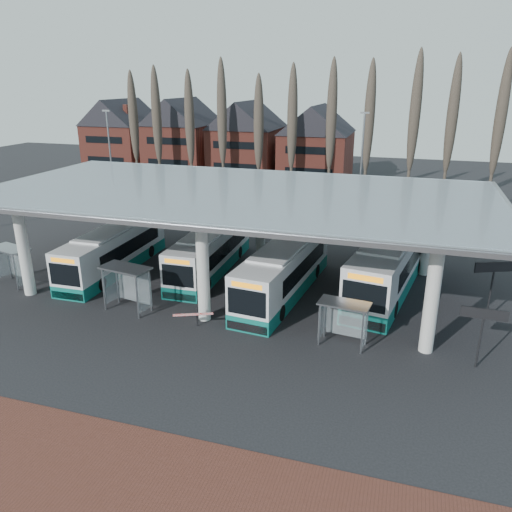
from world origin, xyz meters
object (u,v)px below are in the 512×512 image
(shelter_0, at_px, (13,257))
(shelter_2, at_px, (344,313))
(bus_3, at_px, (390,264))
(bus_1, at_px, (211,251))
(bus_2, at_px, (284,270))
(shelter_1, at_px, (128,278))
(bus_0, at_px, (115,250))

(shelter_0, bearing_deg, shelter_2, 10.09)
(bus_3, distance_m, shelter_0, 24.70)
(shelter_0, relative_size, shelter_2, 1.12)
(bus_3, xyz_separation_m, shelter_0, (-23.83, -6.51, 0.17))
(bus_1, height_order, shelter_2, bus_1)
(shelter_0, bearing_deg, bus_1, 42.32)
(bus_2, xyz_separation_m, shelter_2, (4.50, -5.49, 0.18))
(shelter_2, bearing_deg, bus_2, 136.29)
(shelter_1, height_order, shelter_2, shelter_1)
(bus_0, relative_size, bus_1, 1.01)
(bus_3, relative_size, shelter_1, 4.17)
(bus_2, distance_m, shelter_1, 9.61)
(bus_2, bearing_deg, shelter_1, -142.60)
(bus_1, xyz_separation_m, shelter_1, (-2.20, -7.39, 0.53))
(bus_0, relative_size, shelter_1, 3.57)
(shelter_1, bearing_deg, shelter_0, -177.77)
(bus_1, bearing_deg, bus_0, -165.39)
(bus_3, xyz_separation_m, shelter_1, (-14.46, -7.79, 0.30))
(shelter_1, xyz_separation_m, shelter_2, (12.65, -0.41, -0.25))
(bus_2, bearing_deg, shelter_2, -45.15)
(bus_0, relative_size, shelter_2, 4.16)
(bus_3, bearing_deg, bus_2, -147.52)
(shelter_1, bearing_deg, bus_1, 83.44)
(bus_0, distance_m, bus_3, 19.00)
(bus_1, bearing_deg, shelter_0, -153.39)
(bus_1, height_order, shelter_0, bus_1)
(bus_1, distance_m, shelter_1, 7.73)
(bus_1, distance_m, shelter_2, 13.04)
(bus_2, distance_m, shelter_2, 7.10)
(bus_2, distance_m, shelter_0, 17.93)
(bus_0, xyz_separation_m, bus_1, (6.60, 1.87, -0.01))
(bus_3, bearing_deg, bus_0, -163.94)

